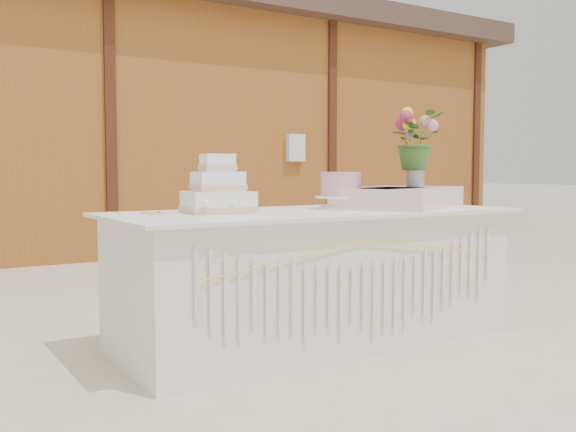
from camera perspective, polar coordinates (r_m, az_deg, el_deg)
name	(u,v)px	position (r m, az deg, el deg)	size (l,w,h in m)	color
ground	(315,341)	(3.85, 2.41, -11.03)	(80.00, 80.00, 0.00)	beige
barn	(66,121)	(9.32, -19.12, 7.96)	(12.60, 4.60, 3.30)	brown
cake_table	(316,276)	(3.76, 2.47, -5.34)	(2.40, 1.00, 0.77)	silver
wedding_cake	(218,193)	(3.53, -6.27, 2.06)	(0.40, 0.40, 0.32)	white
pink_cake_stand	(341,188)	(3.88, 4.71, 2.47)	(0.31, 0.31, 0.22)	white
satin_runner	(400,197)	(4.14, 9.97, 1.66)	(0.99, 0.57, 0.12)	beige
flower_vase	(415,175)	(4.26, 11.24, 3.61)	(0.12, 0.12, 0.16)	#B4B5B9
bouquet	(416,133)	(4.27, 11.29, 7.26)	(0.35, 0.30, 0.38)	#3C6628
loose_flowers	(149,213)	(3.40, -12.27, 0.23)	(0.14, 0.34, 0.02)	pink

